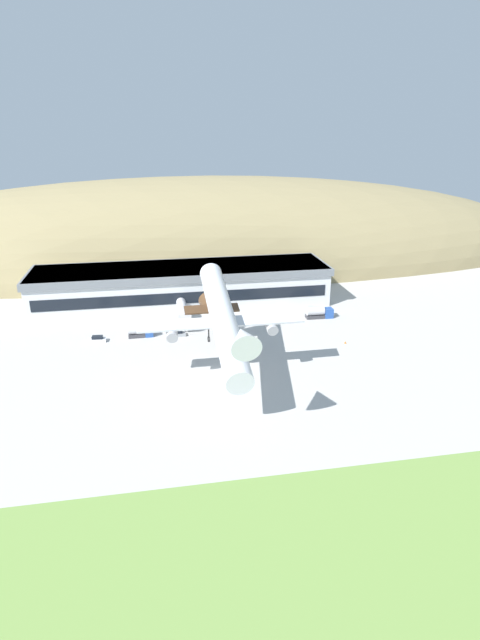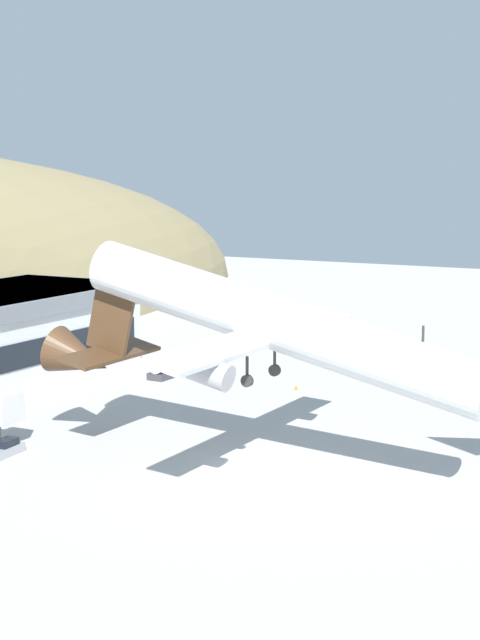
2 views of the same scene
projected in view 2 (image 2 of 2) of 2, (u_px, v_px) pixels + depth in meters
ground_plane at (245, 466)px, 98.25m from camera, size 375.02×375.02×0.00m
cargo_airplane at (270, 326)px, 95.72m from camera, size 33.91×50.59×16.12m
service_car_1 at (5, 449)px, 101.92m from camera, size 4.45×2.06×1.56m
fuel_truck at (169, 364)px, 138.93m from camera, size 7.52×2.64×3.36m
traffic_cone_0 at (296, 387)px, 131.22m from camera, size 0.52×0.52×0.58m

